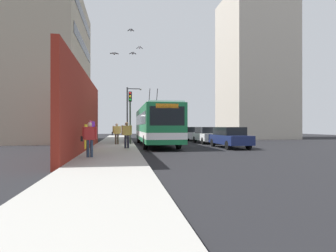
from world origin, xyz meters
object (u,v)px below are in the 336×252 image
at_px(parked_car_silver, 191,133).
at_px(pedestrian_near_wall, 89,137).
at_px(parked_car_white, 207,135).
at_px(traffic_light, 130,109).
at_px(city_bus, 155,124).
at_px(street_lamp, 129,109).
at_px(parked_car_navy, 229,137).
at_px(pedestrian_at_curb, 127,133).
at_px(pedestrian_midblock, 117,132).

distance_m(parked_car_silver, pedestrian_near_wall, 19.37).
height_order(parked_car_white, pedestrian_near_wall, pedestrian_near_wall).
distance_m(pedestrian_near_wall, traffic_light, 10.05).
distance_m(city_bus, street_lamp, 8.81).
distance_m(city_bus, parked_car_white, 5.58).
relative_size(parked_car_white, street_lamp, 0.69).
relative_size(city_bus, parked_car_silver, 2.83).
xyz_separation_m(parked_car_navy, pedestrian_near_wall, (-5.77, 9.55, 0.30)).
relative_size(pedestrian_at_curb, street_lamp, 0.29).
bearing_deg(traffic_light, pedestrian_at_curb, 175.50).
distance_m(pedestrian_midblock, traffic_light, 2.30).
bearing_deg(parked_car_silver, pedestrian_at_curb, 146.89).
height_order(pedestrian_at_curb, traffic_light, traffic_light).
xyz_separation_m(traffic_light, street_lamp, (8.20, -0.11, 0.51)).
xyz_separation_m(parked_car_white, traffic_light, (-1.58, 7.35, 2.31)).
bearing_deg(pedestrian_midblock, parked_car_silver, -48.01).
xyz_separation_m(pedestrian_at_curb, traffic_light, (4.58, -0.36, 1.94)).
relative_size(parked_car_navy, parked_car_white, 1.12).
height_order(parked_car_silver, street_lamp, street_lamp).
height_order(pedestrian_near_wall, street_lamp, street_lamp).
bearing_deg(city_bus, pedestrian_midblock, 93.66).
xyz_separation_m(parked_car_white, pedestrian_near_wall, (-11.18, 9.55, 0.30)).
bearing_deg(city_bus, pedestrian_at_curb, 150.34).
relative_size(parked_car_navy, parked_car_silver, 1.07).
bearing_deg(pedestrian_at_curb, traffic_light, -4.50).
xyz_separation_m(pedestrian_midblock, pedestrian_near_wall, (-9.22, 1.08, -0.04)).
relative_size(city_bus, parked_car_white, 2.94).
bearing_deg(parked_car_navy, parked_car_silver, 0.00).
height_order(parked_car_silver, pedestrian_at_curb, pedestrian_at_curb).
bearing_deg(parked_car_white, pedestrian_near_wall, 139.49).
relative_size(parked_car_white, parked_car_silver, 0.96).
height_order(city_bus, pedestrian_near_wall, city_bus).
bearing_deg(traffic_light, street_lamp, -0.77).
xyz_separation_m(parked_car_white, pedestrian_at_curb, (-6.15, 7.71, 0.37)).
height_order(parked_car_white, parked_car_silver, same).
relative_size(parked_car_white, pedestrian_near_wall, 2.49).
bearing_deg(parked_car_navy, pedestrian_at_curb, 95.55).
bearing_deg(pedestrian_midblock, street_lamp, -8.17).
height_order(pedestrian_at_curb, pedestrian_midblock, pedestrian_at_curb).
bearing_deg(street_lamp, pedestrian_midblock, 171.83).
bearing_deg(pedestrian_near_wall, parked_car_navy, -58.86).
xyz_separation_m(city_bus, pedestrian_at_curb, (-4.41, 2.51, -0.63)).
relative_size(parked_car_silver, pedestrian_near_wall, 2.59).
bearing_deg(pedestrian_at_curb, pedestrian_near_wall, 159.89).
bearing_deg(parked_car_navy, city_bus, 54.87).
bearing_deg(parked_car_white, pedestrian_at_curb, 128.60).
xyz_separation_m(parked_car_navy, parked_car_silver, (11.08, 0.00, -0.00)).
distance_m(parked_car_white, pedestrian_at_curb, 9.87).
bearing_deg(parked_car_navy, pedestrian_near_wall, 121.14).
xyz_separation_m(parked_car_navy, street_lamp, (12.03, 7.24, 2.82)).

